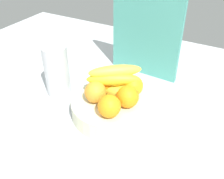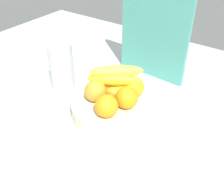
# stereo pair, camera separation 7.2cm
# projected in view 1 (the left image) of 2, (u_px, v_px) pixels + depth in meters

# --- Properties ---
(ground_plane) EXTENTS (1.80, 1.40, 0.03)m
(ground_plane) POSITION_uv_depth(u_px,v_px,m) (107.00, 116.00, 0.88)
(ground_plane) COLOR #ABB2B6
(fruit_bowl) EXTENTS (0.26, 0.26, 0.06)m
(fruit_bowl) POSITION_uv_depth(u_px,v_px,m) (112.00, 107.00, 0.85)
(fruit_bowl) COLOR beige
(fruit_bowl) RESTS_ON ground_plane
(orange_front_left) EXTENTS (0.07, 0.07, 0.07)m
(orange_front_left) POSITION_uv_depth(u_px,v_px,m) (109.00, 106.00, 0.75)
(orange_front_left) COLOR orange
(orange_front_left) RESTS_ON fruit_bowl
(orange_front_right) EXTENTS (0.07, 0.07, 0.07)m
(orange_front_right) POSITION_uv_depth(u_px,v_px,m) (128.00, 96.00, 0.79)
(orange_front_right) COLOR orange
(orange_front_right) RESTS_ON fruit_bowl
(orange_center) EXTENTS (0.07, 0.07, 0.07)m
(orange_center) POSITION_uv_depth(u_px,v_px,m) (132.00, 86.00, 0.84)
(orange_center) COLOR orange
(orange_center) RESTS_ON fruit_bowl
(orange_back_left) EXTENTS (0.07, 0.07, 0.07)m
(orange_back_left) POSITION_uv_depth(u_px,v_px,m) (106.00, 82.00, 0.86)
(orange_back_left) COLOR orange
(orange_back_left) RESTS_ON fruit_bowl
(orange_back_right) EXTENTS (0.07, 0.07, 0.07)m
(orange_back_right) POSITION_uv_depth(u_px,v_px,m) (95.00, 92.00, 0.81)
(orange_back_right) COLOR orange
(orange_back_right) RESTS_ON fruit_bowl
(banana_bunch) EXTENTS (0.19, 0.14, 0.11)m
(banana_bunch) POSITION_uv_depth(u_px,v_px,m) (113.00, 80.00, 0.83)
(banana_bunch) COLOR yellow
(banana_bunch) RESTS_ON fruit_bowl
(cutting_board) EXTENTS (0.28, 0.03, 0.36)m
(cutting_board) POSITION_uv_depth(u_px,v_px,m) (145.00, 31.00, 0.99)
(cutting_board) COLOR teal
(cutting_board) RESTS_ON ground_plane
(thermos_tumbler) EXTENTS (0.09, 0.09, 0.18)m
(thermos_tumbler) POSITION_uv_depth(u_px,v_px,m) (57.00, 71.00, 0.92)
(thermos_tumbler) COLOR #BCBCC0
(thermos_tumbler) RESTS_ON ground_plane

